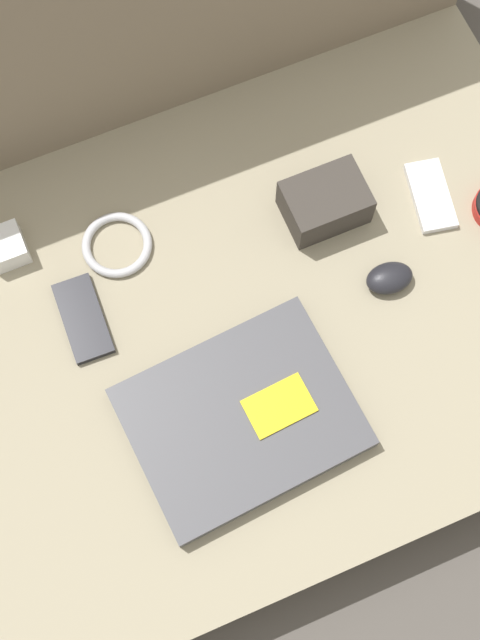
% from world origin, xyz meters
% --- Properties ---
extents(ground_plane, '(8.00, 8.00, 0.00)m').
position_xyz_m(ground_plane, '(0.00, 0.00, 0.00)').
color(ground_plane, '#4C4742').
extents(couch_seat, '(1.08, 0.74, 0.11)m').
position_xyz_m(couch_seat, '(0.00, 0.00, 0.06)').
color(couch_seat, gray).
rests_on(couch_seat, ground_plane).
extents(couch_backrest, '(1.08, 0.20, 0.47)m').
position_xyz_m(couch_backrest, '(0.00, 0.47, 0.24)').
color(couch_backrest, '#7F705B').
rests_on(couch_backrest, ground_plane).
extents(laptop, '(0.32, 0.26, 0.03)m').
position_xyz_m(laptop, '(-0.05, -0.13, 0.13)').
color(laptop, '#47474C').
rests_on(laptop, couch_seat).
extents(computer_mouse, '(0.07, 0.05, 0.03)m').
position_xyz_m(computer_mouse, '(0.22, -0.02, 0.13)').
color(computer_mouse, black).
rests_on(computer_mouse, couch_seat).
extents(phone_silver, '(0.08, 0.12, 0.01)m').
position_xyz_m(phone_silver, '(0.34, 0.07, 0.12)').
color(phone_silver, silver).
rests_on(phone_silver, couch_seat).
extents(phone_black, '(0.06, 0.13, 0.01)m').
position_xyz_m(phone_black, '(-0.20, 0.09, 0.12)').
color(phone_black, black).
rests_on(phone_black, couch_seat).
extents(camera_pouch, '(0.12, 0.09, 0.06)m').
position_xyz_m(camera_pouch, '(0.18, 0.12, 0.15)').
color(camera_pouch, '#38332D').
rests_on(camera_pouch, couch_seat).
extents(charger_brick, '(0.05, 0.06, 0.04)m').
position_xyz_m(charger_brick, '(-0.27, 0.24, 0.13)').
color(charger_brick, silver).
rests_on(charger_brick, couch_seat).
extents(cable_coil, '(0.10, 0.10, 0.01)m').
position_xyz_m(cable_coil, '(-0.12, 0.18, 0.12)').
color(cable_coil, '#B2B2B7').
rests_on(cable_coil, couch_seat).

